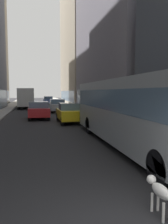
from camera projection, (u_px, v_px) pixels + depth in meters
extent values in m
plane|color=#232326|center=(44.00, 107.00, 37.13)|extent=(120.00, 120.00, 0.00)
cube|color=gray|center=(9.00, 107.00, 35.88)|extent=(2.40, 110.00, 0.15)
cube|color=#ADA89E|center=(77.00, 106.00, 38.38)|extent=(2.40, 110.00, 0.15)
cube|color=slate|center=(5.00, 96.00, 47.21)|extent=(0.08, 16.62, 2.40)
cube|color=slate|center=(92.00, 99.00, 29.56)|extent=(0.08, 20.30, 2.40)
cube|color=#A0937F|center=(91.00, 17.00, 52.38)|extent=(11.90, 23.51, 40.85)
cube|color=slate|center=(67.00, 96.00, 52.79)|extent=(0.08, 21.16, 2.40)
cube|color=#999EA3|center=(132.00, 110.00, 10.00)|extent=(2.55, 11.50, 2.75)
cube|color=slate|center=(133.00, 100.00, 9.96)|extent=(2.57, 11.04, 0.90)
cube|color=black|center=(97.00, 120.00, 15.64)|extent=(2.55, 0.16, 0.44)
cylinder|color=black|center=(90.00, 125.00, 13.31)|extent=(0.30, 1.00, 1.00)
cylinder|color=black|center=(124.00, 124.00, 13.80)|extent=(0.30, 1.00, 1.00)
cylinder|color=black|center=(160.00, 168.00, 5.83)|extent=(0.30, 1.00, 1.00)
cube|color=silver|center=(79.00, 92.00, 14.61)|extent=(0.08, 0.24, 0.40)
cube|color=red|center=(39.00, 111.00, 20.58)|extent=(1.88, 4.04, 0.75)
cube|color=slate|center=(39.00, 105.00, 20.32)|extent=(1.73, 1.82, 0.55)
cylinder|color=black|center=(30.00, 114.00, 21.99)|extent=(0.22, 0.64, 0.64)
cylinder|color=black|center=(47.00, 114.00, 22.36)|extent=(0.22, 0.64, 0.64)
cylinder|color=black|center=(29.00, 118.00, 18.87)|extent=(0.22, 0.64, 0.64)
cylinder|color=black|center=(49.00, 117.00, 19.24)|extent=(0.22, 0.64, 0.64)
cube|color=#B7BABF|center=(57.00, 106.00, 27.80)|extent=(1.83, 4.78, 0.75)
cube|color=slate|center=(57.00, 101.00, 27.51)|extent=(1.68, 2.15, 0.55)
cylinder|color=black|center=(50.00, 108.00, 29.58)|extent=(0.22, 0.64, 0.64)
cylinder|color=black|center=(61.00, 108.00, 29.93)|extent=(0.22, 0.64, 0.64)
cylinder|color=black|center=(52.00, 111.00, 25.74)|extent=(0.22, 0.64, 0.64)
cylinder|color=black|center=(65.00, 110.00, 26.09)|extent=(0.22, 0.64, 0.64)
cube|color=silver|center=(28.00, 101.00, 42.98)|extent=(1.74, 4.57, 0.75)
cube|color=slate|center=(28.00, 98.00, 42.70)|extent=(1.60, 2.06, 0.55)
cylinder|color=black|center=(25.00, 103.00, 44.67)|extent=(0.22, 0.64, 0.64)
cylinder|color=black|center=(32.00, 103.00, 45.00)|extent=(0.22, 0.64, 0.64)
cylinder|color=black|center=(24.00, 104.00, 41.03)|extent=(0.22, 0.64, 0.64)
cylinder|color=black|center=(32.00, 104.00, 41.36)|extent=(0.22, 0.64, 0.64)
cube|color=yellow|center=(69.00, 114.00, 18.04)|extent=(1.73, 4.00, 0.75)
cube|color=slate|center=(69.00, 106.00, 17.78)|extent=(1.59, 1.80, 0.55)
cylinder|color=black|center=(58.00, 117.00, 19.44)|extent=(0.22, 0.64, 0.64)
cylinder|color=black|center=(75.00, 116.00, 19.77)|extent=(0.22, 0.64, 0.64)
cylinder|color=black|center=(62.00, 121.00, 16.37)|extent=(0.22, 0.64, 0.64)
cylinder|color=black|center=(82.00, 121.00, 16.70)|extent=(0.22, 0.64, 0.64)
cube|color=#4C6BB7|center=(48.00, 101.00, 45.85)|extent=(1.85, 4.02, 0.75)
cube|color=slate|center=(48.00, 98.00, 45.59)|extent=(1.70, 1.81, 0.55)
cylinder|color=black|center=(44.00, 102.00, 47.25)|extent=(0.22, 0.64, 0.64)
cylinder|color=black|center=(51.00, 102.00, 47.61)|extent=(0.22, 0.64, 0.64)
cylinder|color=black|center=(45.00, 103.00, 44.15)|extent=(0.22, 0.64, 0.64)
cylinder|color=black|center=(53.00, 103.00, 44.51)|extent=(0.22, 0.64, 0.64)
cube|color=#A51919|center=(27.00, 98.00, 36.87)|extent=(2.30, 2.00, 2.10)
cube|color=silver|center=(26.00, 97.00, 33.21)|extent=(2.30, 5.50, 2.60)
cylinder|color=black|center=(21.00, 104.00, 36.75)|extent=(0.28, 0.90, 0.90)
cylinder|color=black|center=(33.00, 104.00, 37.19)|extent=(0.28, 0.90, 0.90)
cylinder|color=black|center=(19.00, 106.00, 31.40)|extent=(0.28, 0.90, 0.90)
cylinder|color=black|center=(33.00, 106.00, 31.85)|extent=(0.28, 0.90, 0.90)
ellipsoid|color=white|center=(161.00, 191.00, 4.38)|extent=(0.22, 0.60, 0.26)
sphere|color=white|center=(151.00, 179.00, 4.74)|extent=(0.20, 0.20, 0.20)
sphere|color=black|center=(148.00, 178.00, 4.74)|extent=(0.07, 0.07, 0.07)
sphere|color=black|center=(153.00, 178.00, 4.77)|extent=(0.07, 0.07, 0.07)
cylinder|color=white|center=(152.00, 202.00, 4.60)|extent=(0.06, 0.06, 0.40)
cylinder|color=white|center=(158.00, 201.00, 4.63)|extent=(0.06, 0.06, 0.40)
cylinder|color=white|center=(163.00, 213.00, 4.19)|extent=(0.06, 0.06, 0.40)
sphere|color=black|center=(161.00, 187.00, 4.48)|extent=(0.04, 0.04, 0.04)
sphere|color=black|center=(161.00, 192.00, 4.29)|extent=(0.04, 0.04, 0.04)
sphere|color=black|center=(167.00, 192.00, 4.20)|extent=(0.04, 0.04, 0.04)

